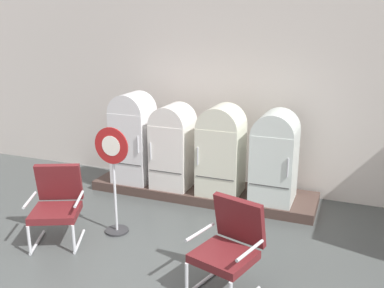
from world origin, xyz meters
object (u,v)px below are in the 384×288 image
sign_stand (114,180)px  armchair_right (230,243)px  refrigerator_2 (221,148)px  refrigerator_3 (275,154)px  refrigerator_0 (133,135)px  armchair_left (57,202)px  refrigerator_1 (173,144)px

sign_stand → armchair_right: bearing=-20.2°
refrigerator_2 → sign_stand: bearing=-123.4°
refrigerator_3 → refrigerator_0: bearing=-178.9°
refrigerator_0 → armchair_left: 2.01m
armchair_left → refrigerator_3: bearing=39.6°
refrigerator_2 → refrigerator_3: refrigerator_2 is taller
refrigerator_2 → refrigerator_3: 0.84m
refrigerator_3 → armchair_left: (-2.44, -2.02, -0.34)m
refrigerator_2 → sign_stand: (-1.01, -1.53, -0.14)m
refrigerator_2 → armchair_left: 2.57m
refrigerator_0 → armchair_right: bearing=-42.8°
refrigerator_0 → sign_stand: refrigerator_0 is taller
refrigerator_0 → sign_stand: size_ratio=1.02×
refrigerator_2 → sign_stand: refrigerator_2 is taller
refrigerator_1 → armchair_left: bearing=-111.3°
refrigerator_2 → armchair_right: 2.37m
armchair_left → armchair_right: same height
refrigerator_0 → refrigerator_2: refrigerator_0 is taller
armchair_right → refrigerator_1: bearing=126.5°
refrigerator_1 → sign_stand: bearing=-96.7°
armchair_left → refrigerator_1: bearing=68.7°
refrigerator_2 → armchair_left: (-1.60, -1.98, -0.36)m
refrigerator_3 → armchair_left: size_ratio=1.37×
refrigerator_0 → refrigerator_1: 0.73m
armchair_left → sign_stand: bearing=37.0°
refrigerator_2 → armchair_right: refrigerator_2 is taller
refrigerator_1 → refrigerator_3: refrigerator_3 is taller
refrigerator_2 → refrigerator_3: bearing=2.3°
refrigerator_0 → armchair_left: refrigerator_0 is taller
sign_stand → refrigerator_3: bearing=40.4°
refrigerator_3 → armchair_right: size_ratio=1.37×
refrigerator_2 → armchair_left: size_ratio=1.41×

